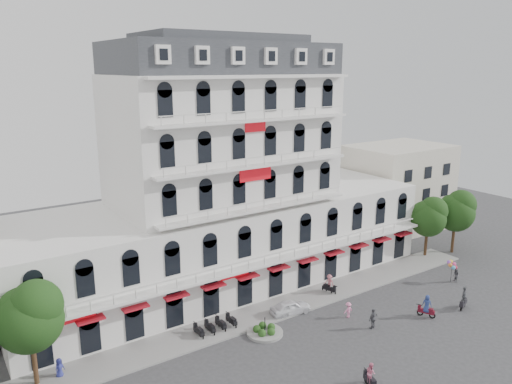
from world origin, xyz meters
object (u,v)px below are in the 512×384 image
(rider_southwest, at_px, (371,375))
(rider_northeast, at_px, (464,298))
(rider_east, at_px, (427,306))
(balloon_vendor, at_px, (454,271))
(rider_center, at_px, (329,284))
(parked_car, at_px, (290,307))

(rider_southwest, height_order, rider_northeast, rider_northeast)
(rider_east, xyz_separation_m, balloon_vendor, (8.95, 3.33, 0.21))
(rider_center, height_order, balloon_vendor, balloon_vendor)
(parked_car, xyz_separation_m, rider_east, (10.15, -7.61, 0.42))
(parked_car, xyz_separation_m, balloon_vendor, (19.09, -4.28, 0.64))
(rider_southwest, bearing_deg, rider_center, -13.76)
(parked_car, bearing_deg, rider_southwest, 177.06)
(rider_southwest, height_order, rider_center, rider_center)
(rider_center, bearing_deg, rider_east, 10.12)
(balloon_vendor, bearing_deg, rider_east, -159.60)
(rider_east, distance_m, rider_center, 9.73)
(rider_southwest, distance_m, rider_center, 15.60)
(balloon_vendor, bearing_deg, parked_car, 167.35)
(parked_car, height_order, balloon_vendor, balloon_vendor)
(rider_east, bearing_deg, rider_center, -0.19)
(rider_northeast, height_order, rider_center, rider_northeast)
(parked_car, xyz_separation_m, rider_northeast, (14.45, -8.59, 0.46))
(parked_car, distance_m, rider_southwest, 12.34)
(parked_car, height_order, rider_center, rider_center)
(rider_east, xyz_separation_m, rider_northeast, (4.30, -0.97, 0.04))
(parked_car, bearing_deg, balloon_vendor, -95.65)
(rider_southwest, bearing_deg, rider_east, -52.18)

